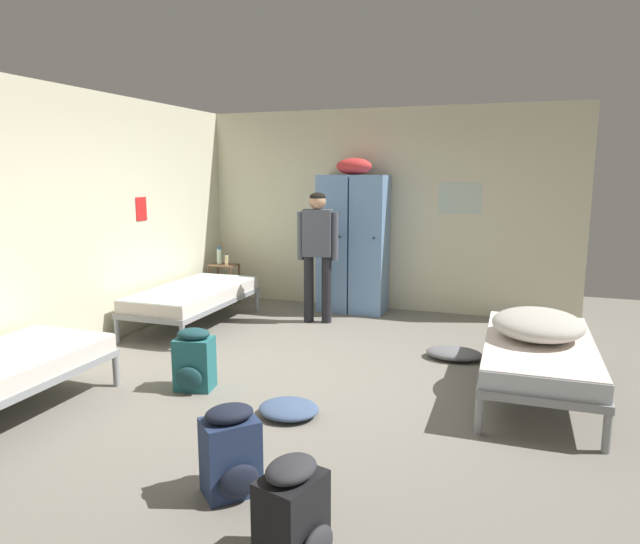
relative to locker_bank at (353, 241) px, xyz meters
The scene contains 15 objects.
ground_plane 2.81m from the locker_bank, 82.74° to the right, with size 9.28×9.28×0.00m, color slate.
room_backdrop 1.65m from the locker_bank, 129.38° to the right, with size 5.17×5.86×2.73m.
locker_bank is the anchor object (origin of this frame).
shelf_unit 2.00m from the locker_bank, behind, with size 0.38×0.30×0.57m.
bed_left_rear 2.24m from the locker_bank, 139.53° to the right, with size 0.90×1.90×0.49m.
bed_right 3.36m from the locker_bank, 45.77° to the right, with size 0.90×1.90×0.49m.
bedding_heap 3.27m from the locker_bank, 45.25° to the right, with size 0.75×0.85×0.24m.
person_traveler 0.77m from the locker_bank, 109.43° to the right, with size 0.51×0.26×1.64m.
water_bottle 2.00m from the locker_bank, behind, with size 0.07×0.07×0.25m.
lotion_bottle 1.86m from the locker_bank, behind, with size 0.05×0.05×0.17m.
backpack_black 5.20m from the locker_bank, 77.26° to the right, with size 0.39×0.37×0.55m.
backpack_teal 3.33m from the locker_bank, 99.28° to the right, with size 0.36×0.37×0.55m.
backpack_navy 4.66m from the locker_bank, 83.03° to the right, with size 0.42×0.42×0.55m.
clothes_pile_grey 2.42m from the locker_bank, 46.52° to the right, with size 0.57×0.40×0.11m.
clothes_pile_denim 3.60m from the locker_bank, 82.35° to the right, with size 0.48×0.43×0.11m.
Camera 1 is at (1.73, -4.68, 1.88)m, focal length 31.66 mm.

